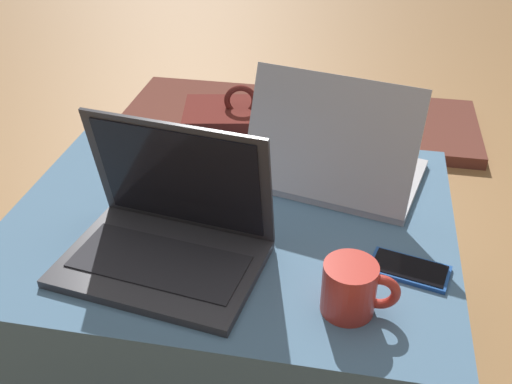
{
  "coord_description": "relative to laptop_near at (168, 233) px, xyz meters",
  "views": [
    {
      "loc": [
        0.24,
        -0.96,
        1.1
      ],
      "look_at": [
        0.06,
        -0.02,
        0.47
      ],
      "focal_mm": 42.0,
      "sensor_mm": 36.0,
      "label": 1
    }
  ],
  "objects": [
    {
      "name": "laptop_near",
      "position": [
        0.0,
        0.0,
        0.0
      ],
      "size": [
        0.38,
        0.29,
        0.25
      ],
      "rotation": [
        0.0,
        0.0,
        -0.15
      ],
      "color": "#333338",
      "rests_on": "ottoman"
    },
    {
      "name": "ottoman",
      "position": [
        0.08,
        0.14,
        -0.25
      ],
      "size": [
        0.89,
        0.71,
        0.39
      ],
      "color": "#2A3D4E",
      "rests_on": "ground_plane"
    },
    {
      "name": "cell_phone",
      "position": [
        0.43,
        0.04,
        -0.05
      ],
      "size": [
        0.15,
        0.1,
        0.01
      ],
      "rotation": [
        0.0,
        0.0,
        1.33
      ],
      "color": "#1E4C9E",
      "rests_on": "ottoman"
    },
    {
      "name": "backpack",
      "position": [
        -0.0,
        0.65,
        -0.26
      ],
      "size": [
        0.34,
        0.29,
        0.47
      ],
      "rotation": [
        0.0,
        0.0,
        3.33
      ],
      "color": "#5B1E19",
      "rests_on": "ground_plane"
    },
    {
      "name": "laptop_far",
      "position": [
        0.28,
        0.31,
        0.0
      ],
      "size": [
        0.4,
        0.33,
        0.26
      ],
      "rotation": [
        0.0,
        0.0,
        2.91
      ],
      "color": "#B7B7BC",
      "rests_on": "ottoman"
    },
    {
      "name": "ground_plane",
      "position": [
        0.08,
        0.14,
        -0.45
      ],
      "size": [
        14.0,
        14.0,
        0.0
      ],
      "primitive_type": "plane",
      "color": "#9E7042"
    },
    {
      "name": "coffee_mug",
      "position": [
        0.33,
        -0.08,
        -0.01
      ],
      "size": [
        0.13,
        0.09,
        0.09
      ],
      "color": "red",
      "rests_on": "ottoman"
    },
    {
      "name": "fireplace_hearth",
      "position": [
        0.08,
        1.37,
        -0.42
      ],
      "size": [
        1.4,
        0.5,
        0.04
      ],
      "color": "brown",
      "rests_on": "ground_plane"
    }
  ]
}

